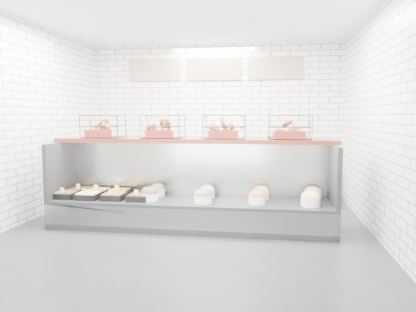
# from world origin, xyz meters

# --- Properties ---
(ground) EXTENTS (5.50, 5.50, 0.00)m
(ground) POSITION_xyz_m (0.00, 0.00, 0.00)
(ground) COLOR black
(ground) RESTS_ON ground
(room_shell) EXTENTS (5.02, 5.51, 3.01)m
(room_shell) POSITION_xyz_m (0.00, 0.60, 2.06)
(room_shell) COLOR white
(room_shell) RESTS_ON ground
(display_case) EXTENTS (4.00, 0.90, 1.20)m
(display_case) POSITION_xyz_m (-0.01, 0.34, 0.33)
(display_case) COLOR black
(display_case) RESTS_ON ground
(bagel_shelf) EXTENTS (4.10, 0.50, 0.40)m
(bagel_shelf) POSITION_xyz_m (0.00, 0.52, 1.38)
(bagel_shelf) COLOR #4C1910
(bagel_shelf) RESTS_ON display_case
(prep_counter) EXTENTS (4.00, 0.60, 1.20)m
(prep_counter) POSITION_xyz_m (-0.01, 2.43, 0.47)
(prep_counter) COLOR #93969B
(prep_counter) RESTS_ON ground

